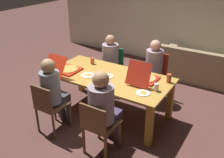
# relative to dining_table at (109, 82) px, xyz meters

# --- Properties ---
(ground_plane) EXTENTS (20.00, 20.00, 0.00)m
(ground_plane) POSITION_rel_dining_table_xyz_m (0.00, 0.00, -0.64)
(ground_plane) COLOR #52312D
(back_wall) EXTENTS (6.83, 0.12, 2.87)m
(back_wall) POSITION_rel_dining_table_xyz_m (0.00, 2.98, 0.79)
(back_wall) COLOR silver
(back_wall) RESTS_ON ground
(dining_table) EXTENTS (2.14, 1.05, 0.76)m
(dining_table) POSITION_rel_dining_table_xyz_m (0.00, 0.00, 0.00)
(dining_table) COLOR #B18437
(dining_table) RESTS_ON ground
(chair_0) EXTENTS (0.41, 0.44, 0.87)m
(chair_0) POSITION_rel_dining_table_xyz_m (-0.51, -0.97, -0.14)
(chair_0) COLOR brown
(chair_0) RESTS_ON ground
(person_0) EXTENTS (0.30, 0.47, 1.25)m
(person_0) POSITION_rel_dining_table_xyz_m (-0.51, -0.83, 0.09)
(person_0) COLOR #333539
(person_0) RESTS_ON ground
(chair_1) EXTENTS (0.44, 0.44, 0.86)m
(chair_1) POSITION_rel_dining_table_xyz_m (0.44, -0.97, -0.17)
(chair_1) COLOR brown
(chair_1) RESTS_ON ground
(person_1) EXTENTS (0.36, 0.54, 1.28)m
(person_1) POSITION_rel_dining_table_xyz_m (0.44, -0.84, 0.11)
(person_1) COLOR #3E304C
(person_1) RESTS_ON ground
(chair_2) EXTENTS (0.43, 0.42, 0.92)m
(chair_2) POSITION_rel_dining_table_xyz_m (0.44, 1.00, -0.12)
(chair_2) COLOR #B5301E
(chair_2) RESTS_ON ground
(person_2) EXTENTS (0.32, 0.52, 1.22)m
(person_2) POSITION_rel_dining_table_xyz_m (0.44, 0.86, 0.08)
(person_2) COLOR #34404D
(person_2) RESTS_ON ground
(chair_3) EXTENTS (0.41, 0.45, 0.87)m
(chair_3) POSITION_rel_dining_table_xyz_m (-0.51, 0.93, -0.14)
(chair_3) COLOR #236C39
(chair_3) RESTS_ON ground
(person_3) EXTENTS (0.34, 0.49, 1.19)m
(person_3) POSITION_rel_dining_table_xyz_m (-0.51, 0.80, 0.06)
(person_3) COLOR #40313A
(person_3) RESTS_ON ground
(pizza_box_0) EXTENTS (0.39, 0.54, 0.39)m
(pizza_box_0) POSITION_rel_dining_table_xyz_m (0.59, 0.15, 0.17)
(pizza_box_0) COLOR #AE2416
(pizza_box_0) RESTS_ON dining_table
(pizza_box_1) EXTENTS (0.40, 0.62, 0.36)m
(pizza_box_1) POSITION_rel_dining_table_xyz_m (-0.74, -0.26, 0.16)
(pizza_box_1) COLOR red
(pizza_box_1) RESTS_ON dining_table
(plate_0) EXTENTS (0.23, 0.23, 0.03)m
(plate_0) POSITION_rel_dining_table_xyz_m (-0.31, -0.18, 0.12)
(plate_0) COLOR white
(plate_0) RESTS_ON dining_table
(plate_1) EXTENTS (0.21, 0.21, 0.03)m
(plate_1) POSITION_rel_dining_table_xyz_m (0.77, -0.25, 0.12)
(plate_1) COLOR white
(plate_1) RESTS_ON dining_table
(plate_2) EXTENTS (0.22, 0.22, 0.03)m
(plate_2) POSITION_rel_dining_table_xyz_m (-0.01, -0.04, 0.12)
(plate_2) COLOR white
(plate_2) RESTS_ON dining_table
(drinking_glass_0) EXTENTS (0.08, 0.08, 0.14)m
(drinking_glass_0) POSITION_rel_dining_table_xyz_m (0.96, 0.31, 0.18)
(drinking_glass_0) COLOR #B74828
(drinking_glass_0) RESTS_ON dining_table
(drinking_glass_1) EXTENTS (0.07, 0.07, 0.12)m
(drinking_glass_1) POSITION_rel_dining_table_xyz_m (0.90, -0.07, 0.18)
(drinking_glass_1) COLOR silver
(drinking_glass_1) RESTS_ON dining_table
(drinking_glass_2) EXTENTS (0.08, 0.08, 0.12)m
(drinking_glass_2) POSITION_rel_dining_table_xyz_m (-0.55, 0.28, 0.18)
(drinking_glass_2) COLOR #B14B2F
(drinking_glass_2) RESTS_ON dining_table
(couch) EXTENTS (1.94, 0.80, 0.78)m
(couch) POSITION_rel_dining_table_xyz_m (1.11, 2.27, -0.35)
(couch) COLOR #8A7255
(couch) RESTS_ON ground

